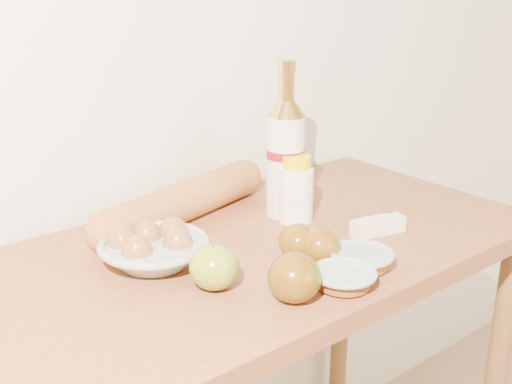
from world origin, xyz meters
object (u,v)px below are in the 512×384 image
at_px(bourbon_bottle, 286,154).
at_px(egg_bowl, 153,248).
at_px(baguette, 183,202).
at_px(cream_bottle, 296,191).
at_px(table, 247,303).

distance_m(bourbon_bottle, egg_bowl, 0.36).
bearing_deg(baguette, egg_bowl, -151.61).
bearing_deg(cream_bottle, baguette, 156.41).
xyz_separation_m(egg_bowl, baguette, (0.16, 0.14, 0.01)).
xyz_separation_m(bourbon_bottle, cream_bottle, (-0.01, -0.04, -0.07)).
relative_size(table, egg_bowl, 5.07).
bearing_deg(bourbon_bottle, baguette, 162.74).
xyz_separation_m(table, baguette, (-0.02, 0.19, 0.16)).
xyz_separation_m(bourbon_bottle, egg_bowl, (-0.35, -0.03, -0.11)).
distance_m(egg_bowl, baguette, 0.21).
distance_m(table, bourbon_bottle, 0.32).
xyz_separation_m(bourbon_bottle, baguette, (-0.19, 0.11, -0.09)).
height_order(table, bourbon_bottle, bourbon_bottle).
xyz_separation_m(table, cream_bottle, (0.17, 0.04, 0.19)).
bearing_deg(baguette, cream_bottle, -53.42).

